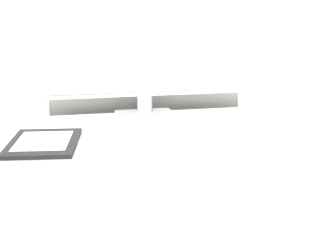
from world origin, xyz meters
name	(u,v)px	position (x,y,z in m)	size (l,w,h in m)	color
monitor	(143,26)	(0.00, 0.43, 0.98)	(0.59, 0.11, 0.47)	#B7B7BC
keyboard	(287,144)	(0.28, 0.10, 0.73)	(0.29, 0.10, 0.01)	silver
laptop	(40,153)	(-0.27, 0.13, 0.74)	(0.33, 0.28, 0.02)	#A3A3A8
ereader	(44,143)	(-0.26, 0.15, 0.75)	(0.17, 0.21, 0.01)	black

